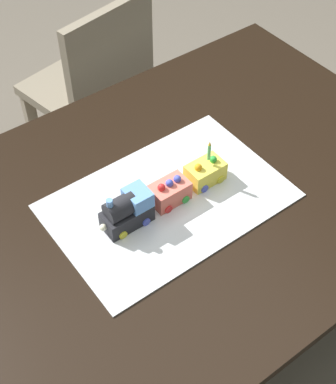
% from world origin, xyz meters
% --- Properties ---
extents(ground_plane, '(8.00, 8.00, 0.00)m').
position_xyz_m(ground_plane, '(0.00, 0.00, 0.00)').
color(ground_plane, '#6B6054').
extents(dining_table, '(1.40, 1.00, 0.74)m').
position_xyz_m(dining_table, '(0.00, 0.00, 0.63)').
color(dining_table, black).
rests_on(dining_table, ground).
extents(chair, '(0.47, 0.47, 0.86)m').
position_xyz_m(chair, '(0.19, 0.83, 0.47)').
color(chair, gray).
rests_on(chair, ground).
extents(cake_board, '(0.60, 0.40, 0.00)m').
position_xyz_m(cake_board, '(-0.07, 0.00, 0.74)').
color(cake_board, silver).
rests_on(cake_board, dining_table).
extents(cake_locomotive, '(0.14, 0.08, 0.12)m').
position_xyz_m(cake_locomotive, '(-0.19, 0.00, 0.79)').
color(cake_locomotive, '#232328').
rests_on(cake_locomotive, cake_board).
extents(cake_car_tanker_coral, '(0.10, 0.08, 0.07)m').
position_xyz_m(cake_car_tanker_coral, '(-0.06, 0.00, 0.77)').
color(cake_car_tanker_coral, '#F27260').
rests_on(cake_car_tanker_coral, cake_board).
extents(cake_car_hopper_lemon, '(0.10, 0.08, 0.07)m').
position_xyz_m(cake_car_hopper_lemon, '(0.06, 0.00, 0.77)').
color(cake_car_hopper_lemon, '#F4E04C').
rests_on(cake_car_hopper_lemon, cake_board).
extents(birthday_candle, '(0.01, 0.01, 0.06)m').
position_xyz_m(birthday_candle, '(0.06, 0.00, 0.85)').
color(birthday_candle, '#66D872').
rests_on(birthday_candle, cake_car_hopper_lemon).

